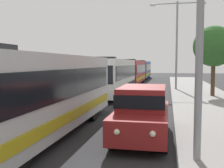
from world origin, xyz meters
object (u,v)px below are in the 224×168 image
(bus_second_in_line, at_px, (112,76))
(white_suv, at_px, (142,110))
(bus_middle, at_px, (132,71))
(streetlamp_mid, at_px, (177,36))
(bus_lead, at_px, (41,92))
(roadside_tree, at_px, (214,46))
(bus_fourth_in_line, at_px, (141,69))

(bus_second_in_line, bearing_deg, white_suv, -73.59)
(bus_second_in_line, bearing_deg, bus_middle, 90.00)
(bus_middle, bearing_deg, white_suv, -81.63)
(bus_middle, relative_size, streetlamp_mid, 1.40)
(bus_lead, relative_size, bus_second_in_line, 1.07)
(bus_lead, height_order, white_suv, bus_lead)
(bus_middle, height_order, streetlamp_mid, streetlamp_mid)
(bus_middle, distance_m, streetlamp_mid, 9.42)
(bus_middle, bearing_deg, roadside_tree, -56.00)
(bus_middle, bearing_deg, streetlamp_mid, -51.38)
(bus_lead, height_order, roadside_tree, roadside_tree)
(white_suv, distance_m, roadside_tree, 14.14)
(bus_second_in_line, distance_m, streetlamp_mid, 8.76)
(bus_lead, bearing_deg, roadside_tree, 59.33)
(bus_lead, distance_m, white_suv, 3.80)
(bus_second_in_line, relative_size, roadside_tree, 1.95)
(bus_second_in_line, bearing_deg, bus_lead, -90.00)
(bus_second_in_line, bearing_deg, bus_fourth_in_line, 90.00)
(bus_lead, xyz_separation_m, white_suv, (3.70, 0.60, -0.66))
(bus_second_in_line, height_order, bus_middle, same)
(bus_second_in_line, relative_size, streetlamp_mid, 1.24)
(bus_lead, relative_size, streetlamp_mid, 1.32)
(bus_middle, height_order, roadside_tree, roadside_tree)
(bus_fourth_in_line, relative_size, white_suv, 2.45)
(bus_lead, xyz_separation_m, streetlamp_mid, (5.40, 18.97, 3.72))
(bus_lead, relative_size, bus_fourth_in_line, 1.00)
(streetlamp_mid, distance_m, roadside_tree, 6.09)
(bus_lead, distance_m, bus_second_in_line, 13.16)
(white_suv, xyz_separation_m, streetlamp_mid, (1.70, 18.37, 4.38))
(bus_middle, bearing_deg, bus_lead, -90.00)
(bus_second_in_line, bearing_deg, roadside_tree, 3.74)
(bus_fourth_in_line, distance_m, roadside_tree, 26.41)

